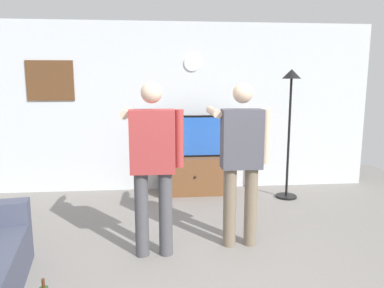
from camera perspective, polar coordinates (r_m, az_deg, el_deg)
The scene contains 9 objects.
ground_plane at distance 3.58m, azimuth 0.78°, elevation -20.26°, with size 8.40×8.40×0.00m, color gray.
back_wall at distance 6.06m, azimuth -2.29°, elevation 5.63°, with size 6.40×0.10×2.70m, color silver.
tv_stand at distance 5.90m, azimuth 0.29°, elevation -4.87°, with size 1.13×0.44×0.59m.
television at distance 5.82m, azimuth 0.25°, elevation 1.20°, with size 1.15×0.07×0.66m.
wall_clock at distance 6.00m, azimuth 0.01°, elevation 12.41°, with size 0.25×0.25×0.03m, color white.
framed_picture at distance 6.19m, azimuth -21.05°, elevation 9.13°, with size 0.71×0.04×0.62m, color brown.
floor_lamp at distance 5.71m, azimuth 14.92°, elevation 5.52°, with size 0.32×0.32×1.95m.
person_standing_nearer_lamp at distance 3.72m, azimuth -6.10°, elevation -2.27°, with size 0.62×0.78×1.78m.
person_standing_nearer_couch at distance 3.96m, azimuth 7.59°, elevation -1.73°, with size 0.61×0.78×1.77m.
Camera 1 is at (-0.35, -3.08, 1.80)m, focal length 34.54 mm.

